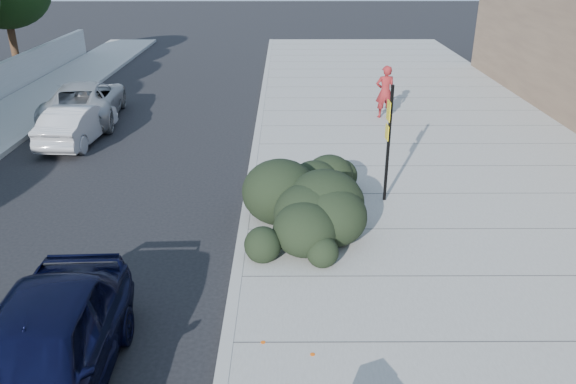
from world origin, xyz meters
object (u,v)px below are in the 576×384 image
at_px(bike_rack, 297,225).
at_px(pedestrian, 385,92).
at_px(suv_silver, 85,101).
at_px(sedan_navy, 39,357).
at_px(wagon_silver, 77,123).
at_px(sign_post, 388,138).

distance_m(bike_rack, pedestrian, 10.52).
relative_size(bike_rack, suv_silver, 0.16).
height_order(sedan_navy, wagon_silver, sedan_navy).
bearing_deg(bike_rack, sign_post, 51.17).
bearing_deg(pedestrian, wagon_silver, 7.51).
xyz_separation_m(sign_post, wagon_silver, (-9.48, 5.09, -1.17)).
height_order(bike_rack, wagon_silver, wagon_silver).
relative_size(bike_rack, sign_post, 0.30).
distance_m(sign_post, pedestrian, 7.59).
height_order(sign_post, sedan_navy, sign_post).
height_order(sedan_navy, pedestrian, pedestrian).
height_order(sign_post, wagon_silver, sign_post).
xyz_separation_m(bike_rack, sedan_navy, (-3.71, -4.28, 0.13)).
bearing_deg(suv_silver, pedestrian, 171.51).
relative_size(bike_rack, wagon_silver, 0.22).
relative_size(sign_post, suv_silver, 0.55).
relative_size(sedan_navy, pedestrian, 2.44).
bearing_deg(sign_post, suv_silver, 140.54).
xyz_separation_m(wagon_silver, pedestrian, (10.67, 2.38, 0.48)).
distance_m(sign_post, suv_silver, 12.72).
distance_m(bike_rack, wagon_silver, 10.44).
xyz_separation_m(sedan_navy, suv_silver, (-4.09, 14.44, -0.07)).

